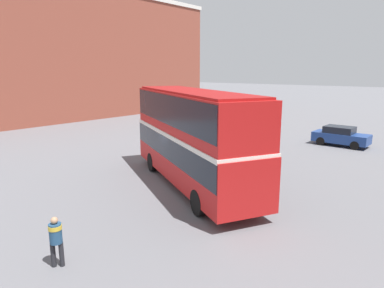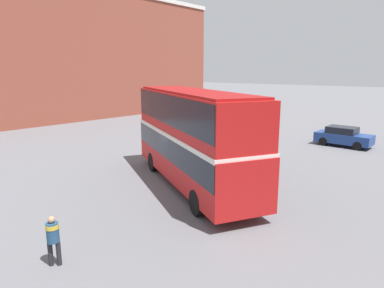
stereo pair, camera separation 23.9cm
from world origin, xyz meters
The scene contains 5 objects.
ground_plane centered at (0.00, 0.00, 0.00)m, with size 240.00×240.00×0.00m, color slate.
building_row_left centered at (-28.09, 11.17, 7.55)m, with size 9.94×38.35×15.08m.
double_decker_bus centered at (0.50, 0.04, 2.72)m, with size 10.69×7.21×4.73m.
pedestrian_foreground centered at (2.16, -8.07, 0.95)m, with size 0.54×0.54×1.55m.
parked_car_kerb_far centered at (3.23, 14.46, 0.75)m, with size 4.00×1.79×1.49m.
Camera 1 is at (11.06, -12.50, 5.67)m, focal length 32.00 mm.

